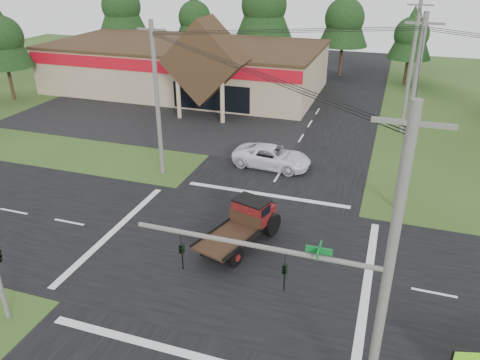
% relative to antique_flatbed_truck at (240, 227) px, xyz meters
% --- Properties ---
extents(ground, '(120.00, 120.00, 0.00)m').
position_rel_antique_flatbed_truck_xyz_m(ground, '(-0.20, -0.93, -1.16)').
color(ground, '#2A4518').
rests_on(ground, ground).
extents(road_ns, '(12.00, 120.00, 0.02)m').
position_rel_antique_flatbed_truck_xyz_m(road_ns, '(-0.20, -0.93, -1.15)').
color(road_ns, black).
rests_on(road_ns, ground).
extents(road_ew, '(120.00, 12.00, 0.02)m').
position_rel_antique_flatbed_truck_xyz_m(road_ew, '(-0.20, -0.93, -1.15)').
color(road_ew, black).
rests_on(road_ew, ground).
extents(parking_apron, '(28.00, 14.00, 0.02)m').
position_rel_antique_flatbed_truck_xyz_m(parking_apron, '(-14.20, 18.07, -1.14)').
color(parking_apron, black).
rests_on(parking_apron, ground).
extents(cvs_building, '(30.40, 18.20, 9.19)m').
position_rel_antique_flatbed_truck_xyz_m(cvs_building, '(-15.91, 28.64, 1.62)').
color(cvs_building, tan).
rests_on(cvs_building, ground).
extents(traffic_signal_mast, '(8.12, 0.24, 7.00)m').
position_rel_antique_flatbed_truck_xyz_m(traffic_signal_mast, '(5.62, -8.43, 3.27)').
color(traffic_signal_mast, '#595651').
rests_on(traffic_signal_mast, ground).
extents(utility_pole_nr, '(2.00, 0.30, 11.00)m').
position_rel_antique_flatbed_truck_xyz_m(utility_pole_nr, '(7.30, -8.43, 4.48)').
color(utility_pole_nr, '#595651').
rests_on(utility_pole_nr, ground).
extents(utility_pole_nw, '(2.00, 0.30, 10.50)m').
position_rel_antique_flatbed_truck_xyz_m(utility_pole_nw, '(-8.20, 7.07, 4.23)').
color(utility_pole_nw, '#595651').
rests_on(utility_pole_nw, ground).
extents(utility_pole_ne, '(2.00, 0.30, 11.50)m').
position_rel_antique_flatbed_truck_xyz_m(utility_pole_ne, '(7.80, 7.07, 4.73)').
color(utility_pole_ne, '#595651').
rests_on(utility_pole_ne, ground).
extents(utility_pole_n, '(2.00, 0.30, 11.20)m').
position_rel_antique_flatbed_truck_xyz_m(utility_pole_n, '(7.80, 21.07, 4.58)').
color(utility_pole_n, '#595651').
rests_on(utility_pole_n, ground).
extents(tree_row_a, '(6.72, 6.72, 12.12)m').
position_rel_antique_flatbed_truck_xyz_m(tree_row_a, '(-30.20, 39.07, 6.89)').
color(tree_row_a, '#332316').
rests_on(tree_row_a, ground).
extents(tree_row_b, '(5.60, 5.60, 10.10)m').
position_rel_antique_flatbed_truck_xyz_m(tree_row_b, '(-20.20, 41.07, 5.55)').
color(tree_row_b, '#332316').
rests_on(tree_row_b, ground).
extents(tree_row_c, '(7.28, 7.28, 13.13)m').
position_rel_antique_flatbed_truck_xyz_m(tree_row_c, '(-10.20, 40.07, 7.56)').
color(tree_row_c, '#332316').
rests_on(tree_row_c, ground).
extents(tree_row_d, '(6.16, 6.16, 11.11)m').
position_rel_antique_flatbed_truck_xyz_m(tree_row_d, '(-0.20, 41.07, 6.22)').
color(tree_row_d, '#332316').
rests_on(tree_row_d, ground).
extents(tree_row_e, '(5.04, 5.04, 9.09)m').
position_rel_antique_flatbed_truck_xyz_m(tree_row_e, '(7.80, 39.07, 4.87)').
color(tree_row_e, '#332316').
rests_on(tree_row_e, ground).
extents(tree_side_w, '(5.60, 5.60, 10.10)m').
position_rel_antique_flatbed_truck_xyz_m(tree_side_w, '(-32.20, 19.07, 5.55)').
color(tree_side_w, '#332316').
rests_on(tree_side_w, ground).
extents(antique_flatbed_truck, '(3.62, 5.92, 2.32)m').
position_rel_antique_flatbed_truck_xyz_m(antique_flatbed_truck, '(0.00, 0.00, 0.00)').
color(antique_flatbed_truck, '#510B13').
rests_on(antique_flatbed_truck, ground).
extents(white_pickup, '(5.82, 2.96, 1.58)m').
position_rel_antique_flatbed_truck_xyz_m(white_pickup, '(-1.06, 10.59, -0.37)').
color(white_pickup, white).
rests_on(white_pickup, ground).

